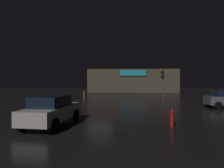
{
  "coord_description": "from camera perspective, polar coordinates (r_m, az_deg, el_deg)",
  "views": [
    {
      "loc": [
        2.48,
        -18.71,
        2.39
      ],
      "look_at": [
        0.9,
        4.65,
        2.15
      ],
      "focal_mm": 30.97,
      "sensor_mm": 36.0,
      "label": 1
    }
  ],
  "objects": [
    {
      "name": "ground_plane",
      "position": [
        19.02,
        -3.67,
        -6.63
      ],
      "size": [
        120.0,
        120.0,
        0.0
      ],
      "primitive_type": "plane",
      "color": "black"
    },
    {
      "name": "store_building",
      "position": [
        48.19,
        5.94,
        0.92
      ],
      "size": [
        20.77,
        9.46,
        5.34
      ],
      "color": "brown",
      "rests_on": "ground"
    },
    {
      "name": "traffic_signal_main",
      "position": [
        25.86,
        14.69,
        1.78
      ],
      "size": [
        0.43,
        0.42,
        3.85
      ],
      "color": "#595B60",
      "rests_on": "ground"
    },
    {
      "name": "car_far",
      "position": [
        11.17,
        -17.3,
        -7.34
      ],
      "size": [
        2.16,
        4.62,
        1.64
      ],
      "color": "silver",
      "rests_on": "ground"
    },
    {
      "name": "fire_hydrant",
      "position": [
        10.9,
        17.27,
        -9.57
      ],
      "size": [
        0.22,
        0.22,
        0.95
      ],
      "color": "red",
      "rests_on": "ground"
    },
    {
      "name": "bollard_kerb_a",
      "position": [
        27.43,
        -8.28,
        -3.19
      ],
      "size": [
        0.14,
        0.14,
        1.17
      ],
      "primitive_type": "cylinder",
      "color": "gold",
      "rests_on": "ground"
    }
  ]
}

